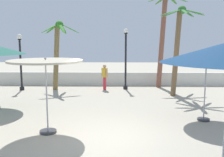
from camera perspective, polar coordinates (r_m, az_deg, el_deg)
ground_plane at (r=8.46m, az=-0.52°, el=-12.87°), size 56.00×56.00×0.00m
boundary_wall at (r=17.78m, az=0.45°, el=-0.05°), size 25.20×0.30×0.89m
patio_umbrella_0 at (r=10.33m, az=20.07°, el=2.87°), size 2.49×2.49×2.40m
patio_umbrella_2 at (r=8.63m, az=-14.42°, el=2.60°), size 2.41×2.41×2.54m
palm_tree_0 at (r=14.62m, az=14.40°, el=8.52°), size 2.47×2.47×4.90m
palm_tree_1 at (r=16.35m, az=-11.94°, el=6.80°), size 2.32×2.39×4.25m
palm_tree_3 at (r=17.14m, az=11.28°, el=10.38°), size 2.59×2.34×6.06m
lamp_post_0 at (r=16.16m, az=3.03°, el=4.60°), size 0.28×0.28×3.77m
lamp_post_1 at (r=16.81m, az=-19.51°, el=4.06°), size 0.31×0.31×3.43m
guest_0 at (r=16.05m, az=-1.64°, el=0.87°), size 0.39×0.49×1.59m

